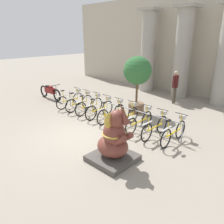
% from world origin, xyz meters
% --- Properties ---
extents(ground_plane, '(60.00, 60.00, 0.00)m').
position_xyz_m(ground_plane, '(0.00, 0.00, 0.00)').
color(ground_plane, gray).
extents(building_facade, '(20.00, 0.20, 6.00)m').
position_xyz_m(building_facade, '(0.00, 8.60, 3.00)').
color(building_facade, '#B2A893').
rests_on(building_facade, ground_plane).
extents(column_left, '(1.19, 1.19, 5.16)m').
position_xyz_m(column_left, '(-2.40, 7.60, 2.62)').
color(column_left, gray).
rests_on(column_left, ground_plane).
extents(column_middle, '(1.19, 1.19, 5.16)m').
position_xyz_m(column_middle, '(0.00, 7.60, 2.62)').
color(column_middle, gray).
rests_on(column_middle, ground_plane).
extents(bike_rack, '(6.53, 0.05, 0.77)m').
position_xyz_m(bike_rack, '(-0.20, 1.95, 0.65)').
color(bike_rack, gray).
rests_on(bike_rack, ground_plane).
extents(bicycle_0, '(0.48, 1.72, 0.99)m').
position_xyz_m(bicycle_0, '(-3.16, 1.81, 0.41)').
color(bicycle_0, black).
rests_on(bicycle_0, ground_plane).
extents(bicycle_1, '(0.48, 1.72, 0.99)m').
position_xyz_m(bicycle_1, '(-2.42, 1.83, 0.41)').
color(bicycle_1, black).
rests_on(bicycle_1, ground_plane).
extents(bicycle_2, '(0.48, 1.72, 0.99)m').
position_xyz_m(bicycle_2, '(-1.68, 1.84, 0.41)').
color(bicycle_2, black).
rests_on(bicycle_2, ground_plane).
extents(bicycle_3, '(0.48, 1.72, 0.99)m').
position_xyz_m(bicycle_3, '(-0.94, 1.81, 0.41)').
color(bicycle_3, black).
rests_on(bicycle_3, ground_plane).
extents(bicycle_4, '(0.48, 1.72, 0.99)m').
position_xyz_m(bicycle_4, '(-0.20, 1.81, 0.41)').
color(bicycle_4, black).
rests_on(bicycle_4, ground_plane).
extents(bicycle_5, '(0.48, 1.72, 0.99)m').
position_xyz_m(bicycle_5, '(0.55, 1.87, 0.41)').
color(bicycle_5, black).
rests_on(bicycle_5, ground_plane).
extents(bicycle_6, '(0.48, 1.72, 0.99)m').
position_xyz_m(bicycle_6, '(1.29, 1.85, 0.41)').
color(bicycle_6, black).
rests_on(bicycle_6, ground_plane).
extents(bicycle_7, '(0.48, 1.72, 0.99)m').
position_xyz_m(bicycle_7, '(2.03, 1.81, 0.41)').
color(bicycle_7, black).
rests_on(bicycle_7, ground_plane).
extents(bicycle_8, '(0.48, 1.72, 0.99)m').
position_xyz_m(bicycle_8, '(2.77, 1.85, 0.41)').
color(bicycle_8, black).
rests_on(bicycle_8, ground_plane).
extents(elephant_statue, '(1.27, 1.27, 1.95)m').
position_xyz_m(elephant_statue, '(2.05, -0.48, 0.66)').
color(elephant_statue, '#4C4742').
rests_on(elephant_statue, ground_plane).
extents(motorcycle, '(2.14, 0.55, 0.95)m').
position_xyz_m(motorcycle, '(-5.27, 1.90, 0.47)').
color(motorcycle, black).
rests_on(motorcycle, ground_plane).
extents(person_pedestrian, '(0.24, 0.47, 1.80)m').
position_xyz_m(person_pedestrian, '(0.45, 6.17, 1.09)').
color(person_pedestrian, brown).
rests_on(person_pedestrian, ground_plane).
extents(potted_tree, '(1.33, 1.33, 2.70)m').
position_xyz_m(potted_tree, '(-0.20, 3.57, 1.85)').
color(potted_tree, brown).
rests_on(potted_tree, ground_plane).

